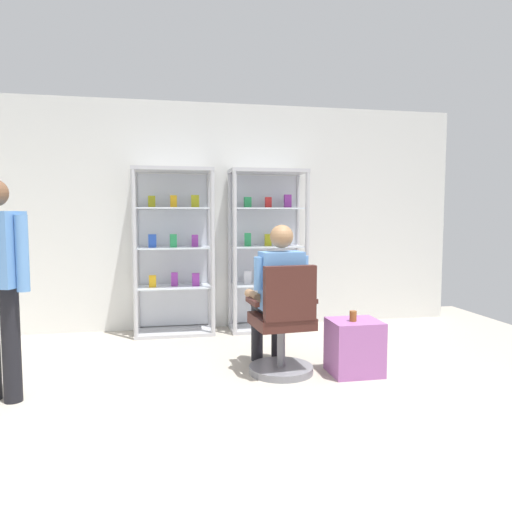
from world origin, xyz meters
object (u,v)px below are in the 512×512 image
office_chair (283,330)px  storage_crate (354,347)px  display_cabinet_left (174,251)px  display_cabinet_right (267,249)px  seated_shopkeeper (277,290)px  tea_glass (353,316)px

office_chair → storage_crate: size_ratio=2.05×
display_cabinet_left → display_cabinet_right: bearing=0.1°
office_chair → storage_crate: 0.64m
office_chair → seated_shopkeeper: size_ratio=0.74×
seated_shopkeeper → tea_glass: (0.60, -0.28, -0.20)m
office_chair → seated_shopkeeper: (-0.02, 0.16, 0.32)m
office_chair → display_cabinet_left: bearing=117.8°
display_cabinet_right → tea_glass: bearing=-78.5°
tea_glass → office_chair: bearing=168.7°
display_cabinet_right → seated_shopkeeper: display_cabinet_right is taller
display_cabinet_left → office_chair: (0.89, -1.68, -0.57)m
display_cabinet_left → storage_crate: 2.43m
display_cabinet_left → storage_crate: bearing=-49.7°
display_cabinet_right → tea_glass: 1.89m
tea_glass → display_cabinet_left: bearing=129.2°
seated_shopkeeper → display_cabinet_right: bearing=81.4°
display_cabinet_left → seated_shopkeeper: display_cabinet_left is taller
seated_shopkeeper → display_cabinet_left: bearing=119.8°
display_cabinet_right → seated_shopkeeper: bearing=-98.6°
display_cabinet_left → tea_glass: bearing=-50.8°
office_chair → tea_glass: (0.58, -0.12, 0.12)m
storage_crate → tea_glass: 0.28m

